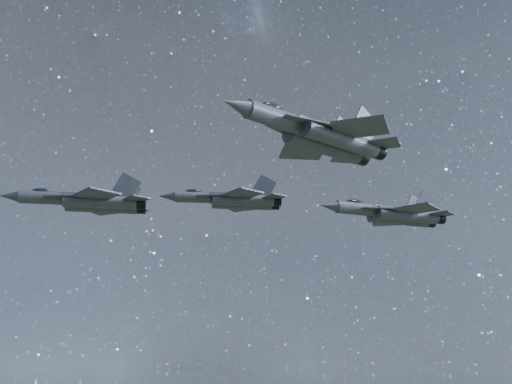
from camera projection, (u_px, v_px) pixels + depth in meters
jet_lead at (89, 201)px, 64.03m from camera, size 15.85×10.55×4.03m
jet_left at (233, 200)px, 83.13m from camera, size 17.37×11.41×4.47m
jet_right at (321, 136)px, 54.84m from camera, size 19.20×13.31×4.82m
jet_slot at (393, 214)px, 82.68m from camera, size 19.62×13.56×4.93m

